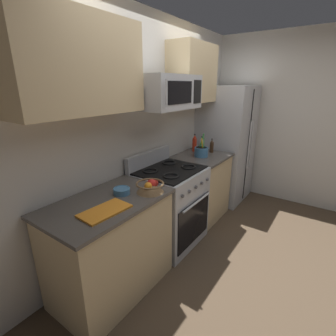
# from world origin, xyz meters

# --- Properties ---
(ground_plane) EXTENTS (16.00, 16.00, 0.00)m
(ground_plane) POSITION_xyz_m (0.00, 0.00, 0.00)
(ground_plane) COLOR #473828
(wall_back) EXTENTS (8.00, 0.10, 2.60)m
(wall_back) POSITION_xyz_m (0.00, 1.04, 1.30)
(wall_back) COLOR beige
(wall_back) RESTS_ON ground
(counter_left) EXTENTS (1.08, 0.66, 0.91)m
(counter_left) POSITION_xyz_m (-0.93, 0.64, 0.46)
(counter_left) COLOR tan
(counter_left) RESTS_ON ground
(range_oven) EXTENTS (0.76, 0.70, 1.09)m
(range_oven) POSITION_xyz_m (-0.00, 0.64, 0.47)
(range_oven) COLOR #B2B5BA
(range_oven) RESTS_ON ground
(counter_right) EXTENTS (0.76, 0.66, 0.91)m
(counter_right) POSITION_xyz_m (0.77, 0.64, 0.46)
(counter_right) COLOR tan
(counter_right) RESTS_ON ground
(refrigerator) EXTENTS (0.81, 0.77, 1.82)m
(refrigerator) POSITION_xyz_m (1.58, 0.63, 0.91)
(refrigerator) COLOR #B2B5BA
(refrigerator) RESTS_ON ground
(wall_right) EXTENTS (0.10, 8.00, 2.60)m
(wall_right) POSITION_xyz_m (2.09, 0.00, 1.30)
(wall_right) COLOR beige
(wall_right) RESTS_ON ground
(microwave) EXTENTS (0.76, 0.44, 0.34)m
(microwave) POSITION_xyz_m (-0.00, 0.67, 1.76)
(microwave) COLOR #B2B5BA
(upper_cabinets_left) EXTENTS (1.07, 0.34, 0.71)m
(upper_cabinets_left) POSITION_xyz_m (-0.94, 0.82, 1.97)
(upper_cabinets_left) COLOR tan
(upper_cabinets_right) EXTENTS (0.75, 0.34, 0.71)m
(upper_cabinets_right) POSITION_xyz_m (0.78, 0.82, 1.97)
(upper_cabinets_right) COLOR tan
(utensil_crock) EXTENTS (0.18, 0.18, 0.30)m
(utensil_crock) POSITION_xyz_m (0.73, 0.63, 0.98)
(utensil_crock) COLOR teal
(utensil_crock) RESTS_ON counter_right
(fruit_basket) EXTENTS (0.26, 0.26, 0.11)m
(fruit_basket) POSITION_xyz_m (-0.58, 0.46, 0.96)
(fruit_basket) COLOR brown
(fruit_basket) RESTS_ON counter_left
(apple_loose) EXTENTS (0.08, 0.08, 0.08)m
(apple_loose) POSITION_xyz_m (-0.47, 0.50, 0.95)
(apple_loose) COLOR red
(apple_loose) RESTS_ON counter_left
(cutting_board) EXTENTS (0.40, 0.24, 0.02)m
(cutting_board) POSITION_xyz_m (-1.07, 0.51, 0.92)
(cutting_board) COLOR orange
(cutting_board) RESTS_ON counter_left
(bottle_hot_sauce) EXTENTS (0.06, 0.06, 0.25)m
(bottle_hot_sauce) POSITION_xyz_m (0.93, 0.84, 1.03)
(bottle_hot_sauce) COLOR red
(bottle_hot_sauce) RESTS_ON counter_right
(bottle_vinegar) EXTENTS (0.06, 0.06, 0.20)m
(bottle_vinegar) POSITION_xyz_m (1.07, 0.80, 1.00)
(bottle_vinegar) COLOR silver
(bottle_vinegar) RESTS_ON counter_right
(bottle_soy) EXTENTS (0.05, 0.05, 0.20)m
(bottle_soy) POSITION_xyz_m (1.00, 0.60, 1.00)
(bottle_soy) COLOR #382314
(bottle_soy) RESTS_ON counter_right
(prep_bowl) EXTENTS (0.15, 0.15, 0.06)m
(prep_bowl) POSITION_xyz_m (-0.76, 0.64, 0.94)
(prep_bowl) COLOR teal
(prep_bowl) RESTS_ON counter_left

